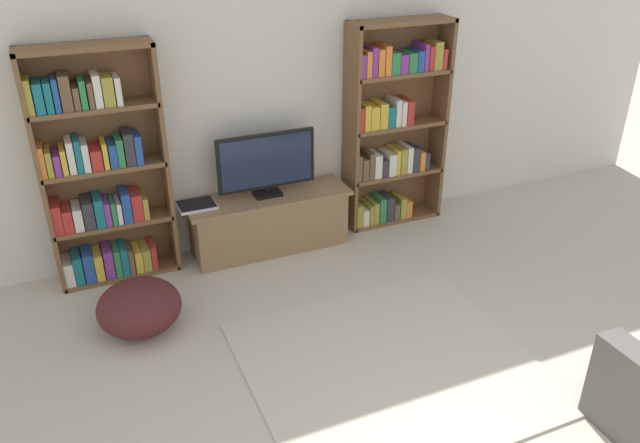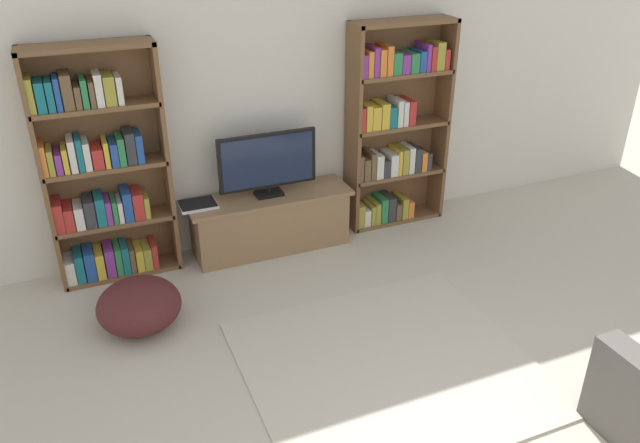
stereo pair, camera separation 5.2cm
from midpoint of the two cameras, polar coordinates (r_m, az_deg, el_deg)
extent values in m
cube|color=silver|center=(5.58, -4.30, 10.97)|extent=(8.80, 0.06, 2.60)
cube|color=brown|center=(5.25, -23.77, 3.77)|extent=(0.04, 0.30, 1.94)
cube|color=brown|center=(5.29, -13.67, 5.54)|extent=(0.04, 0.30, 1.94)
cube|color=brown|center=(5.37, -18.85, 5.17)|extent=(0.98, 0.04, 1.94)
cube|color=brown|center=(4.98, -20.37, 14.81)|extent=(0.98, 0.30, 0.04)
cube|color=brown|center=(5.66, -17.28, -4.24)|extent=(0.94, 0.30, 0.04)
cube|color=silver|center=(5.58, -21.62, -4.02)|extent=(0.08, 0.24, 0.20)
cube|color=#196B75|center=(5.57, -20.89, -3.71)|extent=(0.07, 0.24, 0.24)
cube|color=#234C99|center=(5.57, -20.06, -3.52)|extent=(0.08, 0.24, 0.25)
cube|color=gold|center=(5.58, -19.24, -3.48)|extent=(0.07, 0.24, 0.23)
cube|color=#7F338C|center=(5.57, -18.45, -3.23)|extent=(0.07, 0.24, 0.25)
cube|color=#2D7F47|center=(5.58, -17.75, -3.15)|extent=(0.05, 0.24, 0.24)
cube|color=#196B75|center=(5.58, -17.16, -3.03)|extent=(0.06, 0.24, 0.24)
cube|color=brown|center=(5.59, -16.60, -3.05)|extent=(0.04, 0.24, 0.22)
cube|color=gold|center=(5.59, -15.99, -3.04)|extent=(0.06, 0.24, 0.20)
cube|color=#9E9333|center=(5.60, -15.32, -2.91)|extent=(0.06, 0.24, 0.20)
cube|color=#B72D28|center=(5.60, -14.73, -2.71)|extent=(0.05, 0.24, 0.22)
cube|color=brown|center=(5.43, -17.98, 0.13)|extent=(0.94, 0.30, 0.04)
cube|color=#B72D28|center=(5.36, -22.55, 0.59)|extent=(0.07, 0.24, 0.24)
cube|color=#B72D28|center=(5.37, -21.72, 0.47)|extent=(0.07, 0.24, 0.19)
cube|color=silver|center=(5.37, -20.92, 0.62)|extent=(0.07, 0.24, 0.19)
cube|color=#333338|center=(5.36, -20.09, 0.96)|extent=(0.08, 0.24, 0.23)
cube|color=#196B75|center=(5.36, -19.22, 1.17)|extent=(0.07, 0.24, 0.24)
cube|color=#7F338C|center=(5.37, -18.56, 1.11)|extent=(0.04, 0.24, 0.20)
cube|color=#2D7F47|center=(5.37, -18.05, 1.16)|extent=(0.04, 0.24, 0.19)
cube|color=silver|center=(5.37, -17.59, 1.17)|extent=(0.04, 0.24, 0.18)
cube|color=#234C99|center=(5.36, -17.01, 1.63)|extent=(0.07, 0.24, 0.25)
cube|color=#B72D28|center=(5.37, -16.13, 1.67)|extent=(0.08, 0.24, 0.23)
cube|color=#9E9333|center=(5.39, -15.41, 1.59)|extent=(0.04, 0.24, 0.18)
cube|color=brown|center=(5.24, -18.73, 4.86)|extent=(0.94, 0.30, 0.04)
cube|color=orange|center=(5.18, -23.69, 5.35)|extent=(0.04, 0.24, 0.24)
cube|color=#9E9333|center=(5.18, -23.15, 5.23)|extent=(0.04, 0.24, 0.20)
cube|color=#7F338C|center=(5.19, -22.54, 5.15)|extent=(0.05, 0.24, 0.16)
cube|color=gold|center=(5.18, -22.02, 5.42)|extent=(0.04, 0.24, 0.20)
cube|color=silver|center=(5.17, -21.48, 5.82)|extent=(0.05, 0.24, 0.25)
cube|color=#196B75|center=(5.17, -20.89, 5.96)|extent=(0.04, 0.24, 0.26)
cube|color=silver|center=(5.18, -20.31, 5.87)|extent=(0.05, 0.24, 0.22)
cube|color=#B72D28|center=(5.19, -19.45, 5.70)|extent=(0.08, 0.24, 0.16)
cube|color=gold|center=(5.18, -18.74, 6.07)|extent=(0.04, 0.24, 0.21)
cube|color=#234C99|center=(5.19, -18.11, 6.08)|extent=(0.06, 0.24, 0.19)
cube|color=#2D7F47|center=(5.19, -17.52, 6.36)|extent=(0.05, 0.24, 0.22)
cube|color=#333338|center=(5.19, -16.77, 6.67)|extent=(0.07, 0.24, 0.26)
cube|color=#234C99|center=(5.20, -16.02, 6.67)|extent=(0.05, 0.24, 0.23)
cube|color=brown|center=(5.09, -19.55, 9.90)|extent=(0.94, 0.30, 0.04)
cube|color=#9E9333|center=(5.03, -24.69, 10.55)|extent=(0.05, 0.24, 0.25)
cube|color=#196B75|center=(5.03, -23.94, 10.52)|extent=(0.06, 0.24, 0.22)
cube|color=#196B75|center=(5.03, -23.21, 10.65)|extent=(0.05, 0.24, 0.22)
cube|color=#234C99|center=(5.03, -22.63, 10.86)|extent=(0.04, 0.24, 0.24)
cube|color=brown|center=(5.03, -21.89, 11.09)|extent=(0.08, 0.24, 0.26)
cube|color=brown|center=(5.04, -21.04, 10.73)|extent=(0.04, 0.24, 0.17)
cube|color=#2D7F47|center=(5.04, -20.51, 11.08)|extent=(0.04, 0.24, 0.21)
cube|color=brown|center=(5.04, -19.92, 11.06)|extent=(0.04, 0.24, 0.19)
cube|color=silver|center=(5.04, -19.36, 11.43)|extent=(0.06, 0.24, 0.24)
cube|color=#9E9333|center=(5.04, -18.49, 11.46)|extent=(0.08, 0.24, 0.22)
cube|color=silver|center=(5.05, -17.68, 11.54)|extent=(0.04, 0.24, 0.21)
cube|color=brown|center=(5.76, 3.29, 8.09)|extent=(0.04, 0.30, 1.94)
cube|color=brown|center=(6.21, 11.23, 9.05)|extent=(0.04, 0.30, 1.94)
cube|color=brown|center=(6.08, 6.79, 8.98)|extent=(0.98, 0.04, 1.94)
cube|color=brown|center=(5.74, 8.00, 17.64)|extent=(0.98, 0.30, 0.04)
cube|color=brown|center=(6.34, 6.90, 0.43)|extent=(0.94, 0.30, 0.04)
cube|color=#9E9333|center=(6.09, 3.59, 0.78)|extent=(0.07, 0.24, 0.22)
cube|color=silver|center=(6.13, 4.18, 0.66)|extent=(0.07, 0.24, 0.17)
cube|color=#9E9333|center=(6.15, 4.70, 0.89)|extent=(0.04, 0.24, 0.20)
cube|color=#9E9333|center=(6.17, 5.12, 1.04)|extent=(0.05, 0.24, 0.22)
cube|color=#2D7F47|center=(6.19, 5.71, 1.29)|extent=(0.07, 0.24, 0.25)
cube|color=#333338|center=(6.23, 6.38, 1.40)|extent=(0.08, 0.24, 0.25)
cube|color=brown|center=(6.28, 6.99, 1.19)|extent=(0.06, 0.24, 0.17)
cube|color=#9E9333|center=(6.30, 7.56, 1.49)|extent=(0.06, 0.24, 0.21)
cube|color=orange|center=(6.34, 8.07, 1.42)|extent=(0.06, 0.24, 0.17)
cube|color=brown|center=(6.13, 7.15, 4.47)|extent=(0.94, 0.30, 0.04)
cube|color=brown|center=(5.88, 3.62, 5.10)|extent=(0.04, 0.24, 0.25)
cube|color=brown|center=(5.91, 4.16, 5.00)|extent=(0.06, 0.24, 0.21)
cube|color=brown|center=(5.93, 4.72, 5.31)|extent=(0.05, 0.24, 0.26)
cube|color=silver|center=(5.97, 5.29, 5.27)|extent=(0.07, 0.24, 0.23)
cube|color=#333338|center=(6.01, 5.92, 5.11)|extent=(0.07, 0.24, 0.17)
cube|color=silver|center=(6.04, 6.59, 5.40)|extent=(0.08, 0.24, 0.21)
cube|color=gold|center=(6.06, 7.12, 5.62)|extent=(0.04, 0.24, 0.24)
cube|color=#9E9333|center=(6.09, 7.59, 5.70)|extent=(0.06, 0.24, 0.25)
cube|color=silver|center=(6.12, 8.15, 5.82)|extent=(0.06, 0.24, 0.26)
cube|color=#333338|center=(6.16, 8.71, 5.82)|extent=(0.07, 0.24, 0.24)
cube|color=orange|center=(6.20, 9.26, 5.70)|extent=(0.06, 0.24, 0.19)
cube|color=#333338|center=(6.23, 9.70, 5.70)|extent=(0.05, 0.24, 0.17)
cube|color=brown|center=(5.97, 7.42, 8.77)|extent=(0.94, 0.30, 0.04)
cube|color=#B72D28|center=(5.72, 3.77, 9.47)|extent=(0.05, 0.24, 0.22)
cube|color=gold|center=(5.74, 4.32, 9.61)|extent=(0.06, 0.24, 0.23)
cube|color=gold|center=(5.78, 5.00, 9.59)|extent=(0.08, 0.24, 0.22)
cube|color=gold|center=(5.82, 5.80, 9.77)|extent=(0.08, 0.24, 0.23)
cube|color=#196B75|center=(5.86, 6.49, 9.66)|extent=(0.07, 0.24, 0.19)
cube|color=silver|center=(5.88, 7.12, 9.98)|extent=(0.05, 0.24, 0.25)
cube|color=silver|center=(5.92, 7.62, 9.94)|extent=(0.05, 0.24, 0.23)
cube|color=#B72D28|center=(5.95, 8.19, 10.00)|extent=(0.07, 0.24, 0.23)
cube|color=brown|center=(5.83, 7.71, 13.29)|extent=(0.94, 0.30, 0.04)
cube|color=#7F338C|center=(5.59, 3.94, 14.12)|extent=(0.05, 0.24, 0.20)
cube|color=orange|center=(5.61, 4.46, 14.28)|extent=(0.05, 0.24, 0.22)
cube|color=#7F338C|center=(5.64, 4.98, 14.45)|extent=(0.05, 0.24, 0.25)
cube|color=orange|center=(5.67, 5.56, 14.40)|extent=(0.06, 0.24, 0.23)
cube|color=orange|center=(5.70, 6.19, 14.55)|extent=(0.06, 0.24, 0.26)
cube|color=#2D7F47|center=(5.74, 6.86, 14.28)|extent=(0.08, 0.24, 0.19)
cube|color=#7F338C|center=(5.78, 7.63, 14.23)|extent=(0.08, 0.24, 0.17)
cube|color=#2D7F47|center=(5.83, 8.41, 14.29)|extent=(0.08, 0.24, 0.17)
cube|color=#234C99|center=(5.87, 9.12, 14.40)|extent=(0.06, 0.24, 0.19)
cube|color=#7F338C|center=(5.89, 9.63, 14.69)|extent=(0.04, 0.24, 0.24)
cube|color=#B72D28|center=(5.92, 10.08, 14.60)|extent=(0.05, 0.24, 0.22)
cube|color=#9E9333|center=(5.95, 10.68, 14.78)|extent=(0.08, 0.24, 0.25)
cube|color=#B72D28|center=(6.00, 11.23, 14.49)|extent=(0.05, 0.24, 0.18)
cube|color=#8E6B47|center=(5.68, -4.29, -0.18)|extent=(1.39, 0.42, 0.49)
cube|color=#8E6B47|center=(5.56, -4.39, 2.24)|extent=(1.48, 0.45, 0.04)
cube|color=black|center=(5.56, -4.43, 2.58)|extent=(0.24, 0.16, 0.03)
cylinder|color=black|center=(5.54, -4.44, 2.96)|extent=(0.04, 0.04, 0.05)
cube|color=black|center=(5.44, -4.54, 5.58)|extent=(0.88, 0.04, 0.49)
cube|color=#19233D|center=(5.42, -4.48, 5.51)|extent=(0.82, 0.00, 0.45)
cube|color=silver|center=(5.44, -10.85, 1.53)|extent=(0.32, 0.25, 0.02)
cube|color=black|center=(5.43, -10.86, 1.65)|extent=(0.31, 0.24, 0.00)
cube|color=beige|center=(4.43, 6.65, -12.97)|extent=(1.92, 1.80, 0.02)
ellipsoid|color=#4C1E1E|center=(4.84, -15.90, -7.40)|extent=(0.62, 0.62, 0.38)
camera|label=1|loc=(0.03, -89.68, 0.16)|focal=35.00mm
camera|label=2|loc=(0.03, 90.32, -0.16)|focal=35.00mm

